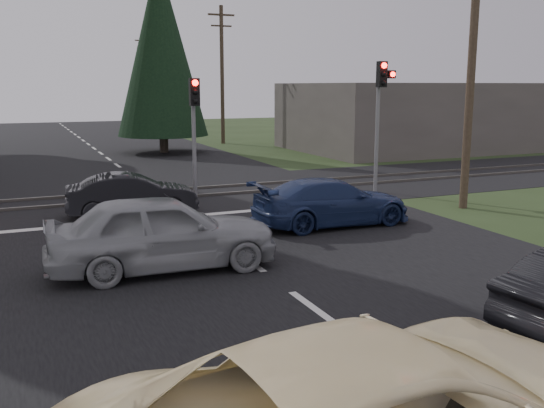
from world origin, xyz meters
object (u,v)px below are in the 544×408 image
traffic_signal_center (194,118)px  traffic_signal_right (381,101)px  dark_car_far (132,195)px  utility_pole_near (472,57)px  silver_car (163,232)px  utility_pole_far (145,77)px  utility_pole_mid (222,72)px  blue_sedan (332,202)px

traffic_signal_center → traffic_signal_right: bearing=-10.4°
traffic_signal_right → dark_car_far: 9.42m
traffic_signal_center → utility_pole_near: (7.50, -4.68, 1.92)m
traffic_signal_right → silver_car: traffic_signal_right is taller
utility_pole_near → utility_pole_far: bearing=90.0°
traffic_signal_center → utility_pole_mid: 20.82m
utility_pole_near → utility_pole_mid: 24.00m
traffic_signal_right → silver_car: 11.60m
utility_pole_mid → silver_car: (-10.39, -26.79, -3.91)m
traffic_signal_right → dark_car_far: bearing=-177.1°
traffic_signal_right → utility_pole_near: (0.95, -3.47, 1.41)m
utility_pole_near → dark_car_far: 11.20m
traffic_signal_center → silver_car: 8.25m
traffic_signal_center → dark_car_far: (-2.47, -1.65, -2.17)m
traffic_signal_center → utility_pole_mid: size_ratio=0.46×
traffic_signal_right → traffic_signal_center: size_ratio=1.15×
traffic_signal_right → utility_pole_far: 45.56m
traffic_signal_right → traffic_signal_center: (-6.55, 1.20, -0.51)m
blue_sedan → utility_pole_mid: bearing=-11.8°
utility_pole_mid → blue_sedan: (-5.08, -24.50, -4.07)m
utility_pole_near → utility_pole_far: 49.00m
utility_pole_far → blue_sedan: (-5.08, -49.50, -4.07)m
utility_pole_near → blue_sedan: size_ratio=1.98×
traffic_signal_right → utility_pole_far: (0.95, 45.53, 1.41)m
utility_pole_near → utility_pole_mid: bearing=90.0°
utility_pole_near → blue_sedan: bearing=-174.4°
traffic_signal_center → silver_car: traffic_signal_center is taller
traffic_signal_center → utility_pole_mid: bearing=68.8°
traffic_signal_right → utility_pole_near: 3.87m
traffic_signal_right → blue_sedan: bearing=-136.1°
dark_car_far → silver_car: bearing=-178.8°
traffic_signal_center → blue_sedan: traffic_signal_center is taller
utility_pole_mid → utility_pole_far: 25.00m
traffic_signal_center → utility_pole_far: bearing=80.4°
blue_sedan → traffic_signal_center: bearing=24.9°
utility_pole_mid → dark_car_far: 23.58m
utility_pole_far → blue_sedan: size_ratio=1.98×
traffic_signal_center → blue_sedan: (2.42, -5.18, -2.15)m
utility_pole_near → blue_sedan: (-5.08, -0.50, -4.07)m
utility_pole_mid → blue_sedan: bearing=-101.7°
traffic_signal_right → utility_pole_far: bearing=88.8°
utility_pole_far → silver_car: utility_pole_far is taller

